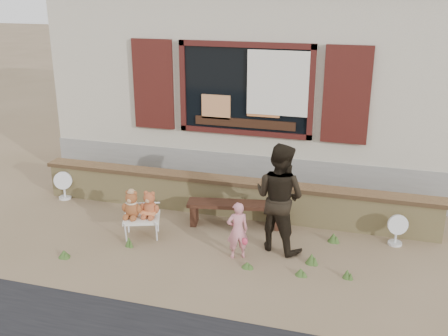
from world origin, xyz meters
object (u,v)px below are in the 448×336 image
(bench, at_px, (236,209))
(folding_chair, at_px, (142,218))
(child, at_px, (238,230))
(adult, at_px, (279,197))
(teddy_bear_right, at_px, (150,204))
(teddy_bear_left, at_px, (132,204))

(bench, xyz_separation_m, folding_chair, (-1.34, -0.82, 0.01))
(folding_chair, relative_size, child, 0.80)
(child, bearing_deg, adult, -164.88)
(folding_chair, xyz_separation_m, child, (1.65, -0.23, 0.13))
(teddy_bear_right, relative_size, child, 0.50)
(teddy_bear_right, distance_m, child, 1.55)
(teddy_bear_left, height_order, child, child)
(child, bearing_deg, bench, -99.92)
(teddy_bear_left, relative_size, teddy_bear_right, 1.04)
(child, bearing_deg, teddy_bear_right, -36.62)
(bench, bearing_deg, child, -84.10)
(bench, relative_size, teddy_bear_left, 3.60)
(teddy_bear_right, bearing_deg, adult, -15.43)
(bench, height_order, teddy_bear_left, teddy_bear_left)
(bench, bearing_deg, teddy_bear_right, -158.07)
(folding_chair, relative_size, teddy_bear_left, 1.54)
(teddy_bear_left, xyz_separation_m, adult, (2.30, 0.29, 0.26))
(folding_chair, distance_m, child, 1.67)
(adult, bearing_deg, teddy_bear_right, 26.25)
(folding_chair, height_order, adult, adult)
(folding_chair, bearing_deg, adult, -14.45)
(bench, bearing_deg, adult, -45.62)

